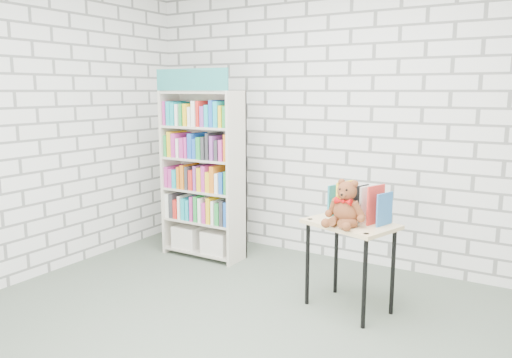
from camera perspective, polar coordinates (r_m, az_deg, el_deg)
The scene contains 6 objects.
ground at distance 3.58m, azimuth -2.28°, elevation -18.13°, with size 4.50×4.50×0.00m, color #4F5B4D.
room_shell at distance 3.16m, azimuth -2.51°, elevation 11.72°, with size 4.52×4.02×2.81m.
bookshelf at distance 5.07m, azimuth -6.07°, elevation 0.65°, with size 0.85×0.33×1.90m.
display_table at distance 3.91m, azimuth 10.72°, elevation -6.26°, with size 0.76×0.63×0.70m.
table_books at distance 3.94m, azimuth 11.79°, elevation -2.67°, with size 0.50×0.33×0.27m.
teddy_bear at distance 3.76m, azimuth 10.19°, elevation -3.18°, with size 0.32×0.30×0.34m.
Camera 1 is at (1.74, -2.63, 1.69)m, focal length 35.00 mm.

